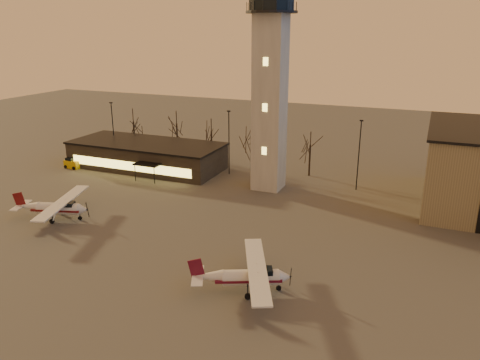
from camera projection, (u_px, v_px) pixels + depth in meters
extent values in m
plane|color=#3B3937|center=(157.00, 287.00, 41.90)|extent=(220.00, 220.00, 0.00)
cube|color=gray|center=(270.00, 105.00, 64.51)|extent=(4.00, 4.00, 24.00)
cylinder|color=black|center=(272.00, 12.00, 60.76)|extent=(6.80, 6.80, 0.30)
cube|color=black|center=(147.00, 156.00, 77.43)|extent=(25.00, 10.00, 4.00)
cube|color=black|center=(146.00, 143.00, 76.77)|extent=(25.40, 10.40, 0.30)
cube|color=#FAD757|center=(129.00, 166.00, 73.15)|extent=(22.00, 0.08, 1.40)
cube|color=black|center=(147.00, 164.00, 70.51)|extent=(4.00, 2.00, 0.20)
cylinder|color=black|center=(113.00, 132.00, 81.19)|extent=(0.16, 0.16, 10.00)
cube|color=black|center=(111.00, 103.00, 79.63)|extent=(0.50, 0.25, 0.18)
cylinder|color=black|center=(229.00, 143.00, 73.12)|extent=(0.16, 0.16, 10.00)
cube|color=black|center=(229.00, 111.00, 71.56)|extent=(0.50, 0.25, 0.18)
cylinder|color=black|center=(359.00, 156.00, 65.79)|extent=(0.16, 0.16, 10.00)
cube|color=black|center=(362.00, 121.00, 64.23)|extent=(0.50, 0.25, 0.18)
cylinder|color=black|center=(134.00, 137.00, 87.12)|extent=(0.28, 0.28, 5.74)
cylinder|color=black|center=(212.00, 146.00, 81.32)|extent=(0.28, 0.28, 5.25)
cylinder|color=black|center=(251.00, 154.00, 74.37)|extent=(0.28, 0.28, 6.16)
cylinder|color=black|center=(310.00, 160.00, 73.01)|extent=(0.28, 0.28, 4.97)
cylinder|color=black|center=(177.00, 139.00, 85.96)|extent=(0.28, 0.28, 5.60)
cylinder|color=beige|center=(251.00, 277.00, 40.93)|extent=(5.09, 3.34, 1.40)
cone|color=beige|center=(284.00, 277.00, 41.03)|extent=(1.44, 1.62, 1.34)
cone|color=beige|center=(209.00, 277.00, 40.76)|extent=(2.85, 2.16, 1.19)
cube|color=black|center=(263.00, 272.00, 40.81)|extent=(1.94, 1.70, 0.75)
cube|color=#510B1B|center=(248.00, 278.00, 40.94)|extent=(5.89, 3.74, 0.24)
cube|color=beige|center=(257.00, 269.00, 40.69)|extent=(6.42, 11.45, 0.15)
cube|color=beige|center=(198.00, 276.00, 40.69)|extent=(2.37, 3.64, 0.09)
cube|color=#510B1B|center=(196.00, 268.00, 40.46)|extent=(1.40, 0.70, 1.83)
cylinder|color=silver|center=(59.00, 209.00, 56.45)|extent=(5.28, 2.90, 1.44)
cone|color=silver|center=(83.00, 209.00, 56.19)|extent=(1.36, 1.61, 1.37)
cone|color=silver|center=(29.00, 206.00, 56.72)|extent=(2.89, 1.96, 1.22)
cube|color=black|center=(67.00, 205.00, 56.20)|extent=(1.93, 1.60, 0.77)
cube|color=#580C0E|center=(57.00, 209.00, 56.48)|extent=(6.13, 3.21, 0.24)
cube|color=silver|center=(62.00, 202.00, 56.13)|extent=(5.24, 12.09, 0.15)
cube|color=silver|center=(21.00, 205.00, 56.77)|extent=(2.05, 3.78, 0.09)
cube|color=#580C0E|center=(19.00, 199.00, 56.54)|extent=(1.49, 0.55, 1.87)
cube|color=#C5A00B|center=(73.00, 164.00, 77.60)|extent=(2.93, 1.74, 1.31)
cube|color=black|center=(71.00, 159.00, 77.53)|extent=(1.42, 1.42, 0.75)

